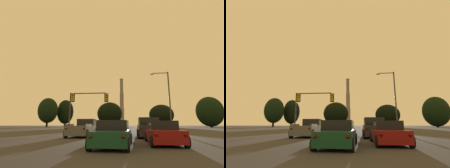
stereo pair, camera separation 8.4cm
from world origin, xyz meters
The scene contains 13 objects.
suv_right_lane_front centered at (3.06, 15.17, 0.90)m, with size 2.15×4.93×1.86m.
sedan_center_lane_front centered at (0.31, 15.32, 0.67)m, with size 2.06×4.73×1.43m.
sedan_right_lane_second centered at (3.36, 9.33, 0.67)m, with size 2.02×4.72×1.43m.
pickup_truck_left_lane_front centered at (-3.54, 16.03, 0.80)m, with size 2.18×5.51×1.82m.
sedan_center_lane_second centered at (0.34, 7.71, 0.67)m, with size 2.15×4.77×1.43m.
traffic_light_overhead_left centered at (-5.21, 21.66, 4.36)m, with size 5.66×0.50×5.68m.
street_lamp centered at (7.06, 24.45, 5.59)m, with size 2.83×0.36×9.27m.
smokestack centered at (-4.39, 143.53, 15.68)m, with size 5.92×5.92×39.96m.
treeline_center_right centered at (-8.87, 90.81, 7.06)m, with size 13.21×11.89×13.02m.
treeline_left_mid centered at (-42.42, 89.16, 8.83)m, with size 10.61×9.55×15.60m.
treeline_center_left centered at (18.27, 92.16, 6.32)m, with size 12.67×11.40×11.65m.
treeline_far_right centered at (41.57, 89.75, 7.69)m, with size 13.04×11.74×15.09m.
treeline_far_left centered at (-35.65, 97.41, 8.59)m, with size 9.43×8.48×15.52m.
Camera 1 is at (1.22, -2.49, 1.18)m, focal length 28.00 mm.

